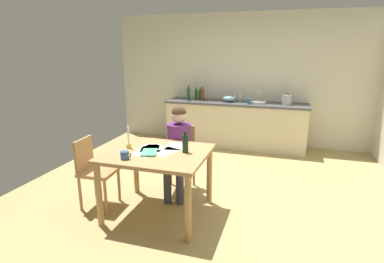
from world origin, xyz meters
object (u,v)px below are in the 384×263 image
at_px(bottle_oil, 189,94).
at_px(mixing_bowl, 229,99).
at_px(coffee_mug, 125,155).
at_px(book_magazine, 149,152).
at_px(candlestick, 129,142).
at_px(teacup_on_counter, 249,101).
at_px(person_seated, 178,145).
at_px(bottle_wine_red, 200,95).
at_px(wine_bottle_on_table, 185,143).
at_px(bottle_sauce, 202,95).
at_px(chair_side_empty, 94,169).
at_px(dining_table, 157,161).
at_px(sink_unit, 257,102).
at_px(chair_at_table, 181,154).
at_px(stovetop_kettle, 287,99).
at_px(wine_glass_near_sink, 240,96).
at_px(bottle_vinegar, 196,94).
at_px(wine_glass_by_kettle, 234,95).

distance_m(bottle_oil, mixing_bowl, 0.82).
height_order(coffee_mug, book_magazine, coffee_mug).
xyz_separation_m(coffee_mug, bottle_oil, (-0.30, 3.15, 0.21)).
distance_m(candlestick, teacup_on_counter, 2.94).
bearing_deg(person_seated, bottle_wine_red, 98.98).
distance_m(person_seated, teacup_on_counter, 2.29).
bearing_deg(wine_bottle_on_table, bottle_sauce, 101.54).
bearing_deg(chair_side_empty, candlestick, 8.23).
bearing_deg(bottle_wine_red, dining_table, -83.57).
bearing_deg(coffee_mug, wine_bottle_on_table, 36.39).
bearing_deg(wine_bottle_on_table, mixing_bowl, 90.69).
height_order(book_magazine, bottle_wine_red, bottle_wine_red).
xyz_separation_m(sink_unit, bottle_wine_red, (-1.16, 0.08, 0.08)).
height_order(chair_at_table, bottle_sauce, bottle_sauce).
distance_m(sink_unit, stovetop_kettle, 0.55).
height_order(person_seated, sink_unit, person_seated).
bearing_deg(dining_table, wine_glass_near_sink, 81.30).
distance_m(dining_table, chair_side_empty, 0.85).
bearing_deg(bottle_sauce, teacup_on_counter, -8.07).
bearing_deg(book_magazine, bottle_sauce, 76.03).
relative_size(dining_table, person_seated, 0.96).
relative_size(coffee_mug, mixing_bowl, 0.47).
xyz_separation_m(candlestick, stovetop_kettle, (1.73, 2.89, 0.15)).
height_order(book_magazine, stovetop_kettle, stovetop_kettle).
xyz_separation_m(chair_at_table, sink_unit, (0.80, 2.19, 0.42)).
relative_size(wine_bottle_on_table, teacup_on_counter, 2.18).
relative_size(chair_side_empty, bottle_oil, 2.83).
bearing_deg(coffee_mug, bottle_wine_red, 91.89).
relative_size(book_magazine, sink_unit, 0.69).
bearing_deg(book_magazine, bottle_wine_red, 77.30).
distance_m(dining_table, bottle_vinegar, 3.03).
bearing_deg(wine_bottle_on_table, chair_side_empty, -174.14).
distance_m(chair_side_empty, wine_glass_by_kettle, 3.37).
bearing_deg(book_magazine, teacup_on_counter, 57.30).
relative_size(person_seated, candlestick, 4.48).
distance_m(bottle_oil, bottle_sauce, 0.28).
bearing_deg(bottle_sauce, bottle_vinegar, 152.63).
distance_m(coffee_mug, bottle_oil, 3.17).
bearing_deg(chair_at_table, stovetop_kettle, 58.47).
relative_size(person_seated, chair_side_empty, 1.39).
height_order(chair_side_empty, wine_glass_near_sink, wine_glass_near_sink).
relative_size(chair_side_empty, candlestick, 3.23).
xyz_separation_m(person_seated, sink_unit, (0.78, 2.33, 0.24)).
bearing_deg(sink_unit, stovetop_kettle, -0.44).
height_order(bottle_wine_red, mixing_bowl, bottle_wine_red).
distance_m(wine_bottle_on_table, sink_unit, 2.89).
distance_m(dining_table, book_magazine, 0.16).
distance_m(bottle_sauce, wine_glass_near_sink, 0.75).
bearing_deg(person_seated, wine_bottle_on_table, -62.07).
height_order(candlestick, stovetop_kettle, stovetop_kettle).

